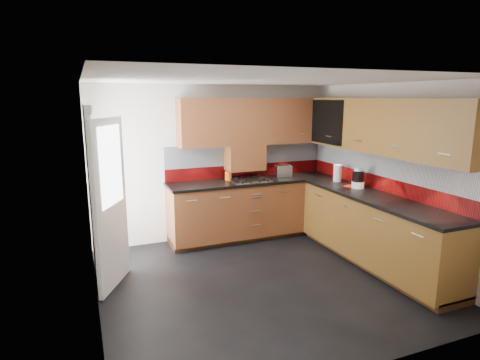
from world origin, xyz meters
name	(u,v)px	position (x,y,z in m)	size (l,w,h in m)	color
room	(264,160)	(0.00, 0.00, 1.50)	(4.00, 3.80, 2.64)	black
base_cabinets	(308,220)	(1.07, 0.72, 0.44)	(2.70, 3.20, 0.95)	#592A14
countertop	(308,189)	(1.05, 0.70, 0.92)	(2.72, 3.22, 0.04)	black
backsplash	(314,165)	(1.28, 0.93, 1.21)	(2.70, 3.20, 0.54)	maroon
upper_cabinets	(318,124)	(1.23, 0.78, 1.84)	(2.50, 3.20, 0.72)	#592A14
extractor_hood	(245,157)	(0.45, 1.64, 1.28)	(0.60, 0.33, 0.40)	#592A14
glass_cabinet	(335,120)	(1.71, 1.07, 1.87)	(0.32, 0.80, 0.66)	black
back_door	(100,199)	(-1.78, 0.75, 1.03)	(0.42, 1.19, 2.04)	white
gas_hob	(249,179)	(0.45, 1.47, 0.96)	(0.60, 0.53, 0.05)	silver
utensil_pot	(228,174)	(0.16, 1.62, 1.03)	(0.11, 0.11, 0.38)	orange
toaster	(283,171)	(1.10, 1.56, 1.03)	(0.28, 0.20, 0.19)	silver
food_processor	(358,179)	(1.68, 0.40, 1.07)	(0.17, 0.17, 0.29)	white
paper_towel	(338,173)	(1.68, 0.89, 1.07)	(0.12, 0.12, 0.26)	white
orange_cloth	(350,186)	(1.63, 0.52, 0.95)	(0.13, 0.11, 0.01)	red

